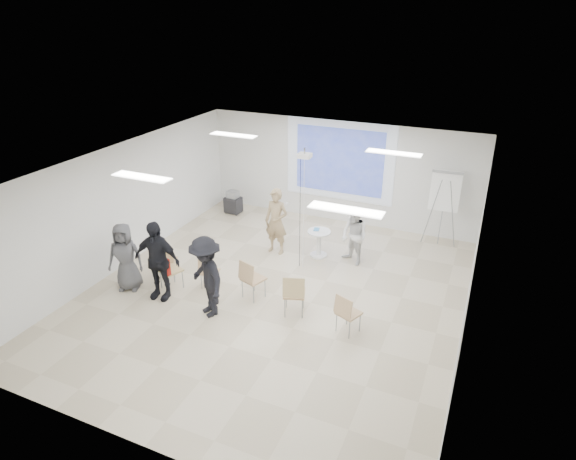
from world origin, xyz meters
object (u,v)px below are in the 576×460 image
at_px(chair_far_left, 168,259).
at_px(chair_right_inner, 294,292).
at_px(audience_left, 156,255).
at_px(av_cart, 233,203).
at_px(chair_right_far, 347,311).
at_px(audience_mid, 206,272).
at_px(chair_left_inner, 208,270).
at_px(chair_center, 251,277).
at_px(chair_left_mid, 167,268).
at_px(flipchart_easel, 445,192).
at_px(player_right, 354,233).
at_px(laptop, 210,270).
at_px(audience_outer, 125,253).
at_px(pedestal_table, 319,242).
at_px(player_left, 276,217).

height_order(chair_far_left, chair_right_inner, chair_right_inner).
xyz_separation_m(audience_left, av_cart, (-0.87, 4.82, -0.72)).
height_order(chair_right_far, audience_mid, audience_mid).
bearing_deg(chair_left_inner, chair_center, -6.52).
xyz_separation_m(chair_center, av_cart, (-2.76, 4.10, -0.22)).
height_order(chair_right_far, audience_left, audience_left).
relative_size(chair_left_mid, flipchart_easel, 0.45).
xyz_separation_m(player_right, av_cart, (-4.34, 1.63, -0.50)).
height_order(chair_right_inner, audience_mid, audience_mid).
relative_size(laptop, audience_outer, 0.16).
xyz_separation_m(pedestal_table, chair_far_left, (-2.91, -2.41, 0.06)).
height_order(chair_right_inner, audience_left, audience_left).
bearing_deg(player_right, chair_far_left, -116.59).
bearing_deg(audience_mid, pedestal_table, 104.33).
distance_m(chair_left_mid, audience_mid, 1.49).
xyz_separation_m(laptop, audience_mid, (0.54, -0.94, 0.57)).
bearing_deg(audience_outer, audience_left, -22.06).
height_order(chair_far_left, av_cart, chair_far_left).
bearing_deg(chair_left_inner, chair_left_mid, -160.53).
height_order(audience_mid, audience_outer, audience_mid).
bearing_deg(player_right, pedestal_table, -148.70).
distance_m(chair_far_left, audience_left, 1.03).
bearing_deg(audience_left, audience_outer, 173.38).
xyz_separation_m(chair_center, audience_mid, (-0.55, -0.86, 0.45)).
bearing_deg(av_cart, flipchart_easel, 6.03).
height_order(pedestal_table, audience_mid, audience_mid).
bearing_deg(av_cart, chair_center, -52.52).
relative_size(chair_right_inner, chair_right_far, 1.10).
bearing_deg(av_cart, chair_right_inner, -44.49).
relative_size(chair_center, flipchart_easel, 0.45).
height_order(chair_left_mid, chair_left_inner, chair_left_mid).
bearing_deg(player_left, chair_far_left, -124.88).
bearing_deg(player_right, av_cart, -169.38).
bearing_deg(audience_mid, flipchart_easel, 87.35).
bearing_deg(flipchart_easel, av_cart, 179.87).
relative_size(player_left, player_right, 1.19).
xyz_separation_m(chair_center, chair_right_far, (2.28, -0.36, -0.04)).
distance_m(audience_left, audience_mid, 1.34).
height_order(chair_left_inner, chair_right_inner, chair_right_inner).
bearing_deg(chair_right_far, chair_right_inner, -165.24).
height_order(player_left, audience_mid, audience_mid).
bearing_deg(flipchart_easel, audience_mid, -129.78).
height_order(chair_center, audience_mid, audience_mid).
relative_size(laptop, flipchart_easel, 0.14).
bearing_deg(player_right, chair_center, -91.56).
distance_m(chair_far_left, chair_right_inner, 3.35).
bearing_deg(chair_left_mid, audience_outer, -139.88).
distance_m(chair_right_far, laptop, 3.40).
relative_size(player_right, audience_left, 0.79).
height_order(player_left, audience_left, audience_left).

